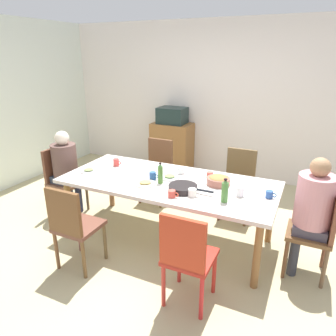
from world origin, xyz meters
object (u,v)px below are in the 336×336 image
at_px(chair_0, 187,255).
at_px(cup_4, 153,176).
at_px(chair_3, 319,229).
at_px(chair_1, 157,167).
at_px(plate_1, 170,177).
at_px(chair_5, 73,224).
at_px(cup_5, 116,162).
at_px(cup_2, 240,191).
at_px(person_3, 312,206).
at_px(bowl_0, 218,180).
at_px(plate_0, 89,171).
at_px(cup_6, 193,193).
at_px(serving_pan, 183,188).
at_px(cup_3, 181,171).
at_px(bottle_0, 160,174).
at_px(chair_4, 62,177).
at_px(dining_table, 168,186).
at_px(plate_2, 145,183).
at_px(bottle_1, 225,191).
at_px(cup_7, 210,175).
at_px(cup_1, 172,194).
at_px(microwave, 172,115).
at_px(person_4, 66,165).
at_px(cup_0, 270,194).
at_px(chair_2, 238,180).
at_px(side_cabinet, 172,148).

distance_m(chair_0, cup_4, 1.18).
bearing_deg(chair_3, cup_4, -178.69).
xyz_separation_m(chair_1, plate_1, (0.58, -0.82, 0.23)).
xyz_separation_m(chair_5, cup_5, (-0.20, 1.07, 0.26)).
bearing_deg(cup_2, person_3, 5.11).
height_order(plate_1, bowl_0, bowl_0).
xyz_separation_m(chair_0, chair_5, (-1.19, 0.00, 0.00)).
relative_size(chair_1, plate_0, 4.48).
xyz_separation_m(cup_2, cup_6, (-0.42, -0.20, -0.01)).
bearing_deg(cup_4, serving_pan, -17.94).
distance_m(cup_3, bottle_0, 0.38).
relative_size(chair_4, bowl_0, 3.60).
relative_size(dining_table, chair_5, 2.64).
height_order(plate_2, bottle_0, bottle_0).
relative_size(person_3, bottle_1, 5.11).
relative_size(cup_6, bottle_0, 0.51).
height_order(chair_4, bottle_1, bottle_1).
relative_size(cup_4, cup_7, 0.98).
height_order(cup_1, cup_6, cup_6).
relative_size(chair_1, plate_2, 3.92).
distance_m(plate_1, cup_7, 0.46).
distance_m(chair_4, plate_2, 1.42).
bearing_deg(cup_3, bottle_1, -37.68).
xyz_separation_m(chair_0, plate_2, (-0.77, 0.70, 0.23)).
relative_size(plate_0, cup_7, 1.78).
bearing_deg(microwave, chair_1, -75.79).
bearing_deg(cup_1, cup_3, 105.19).
xyz_separation_m(bowl_0, cup_6, (-0.15, -0.40, -0.01)).
relative_size(person_4, microwave, 2.38).
height_order(plate_2, serving_pan, serving_pan).
xyz_separation_m(plate_1, cup_1, (0.23, -0.45, 0.02)).
height_order(chair_3, plate_0, chair_3).
bearing_deg(microwave, cup_1, -65.58).
bearing_deg(chair_5, plate_0, 117.11).
xyz_separation_m(person_3, plate_0, (-2.46, -0.15, 0.01)).
relative_size(cup_1, cup_3, 0.97).
bearing_deg(dining_table, cup_2, -4.14).
height_order(chair_5, cup_2, chair_5).
bearing_deg(chair_3, microwave, 139.93).
xyz_separation_m(plate_0, cup_6, (1.37, -0.12, 0.03)).
bearing_deg(cup_2, bottle_1, -119.19).
relative_size(plate_2, serving_pan, 0.48).
distance_m(dining_table, microwave, 2.28).
bearing_deg(bottle_0, cup_7, 39.39).
height_order(plate_0, cup_0, cup_0).
bearing_deg(cup_5, chair_5, -79.31).
height_order(chair_2, plate_2, chair_2).
bearing_deg(cup_0, side_cabinet, 134.01).
distance_m(plate_2, cup_4, 0.16).
height_order(chair_3, bottle_0, bottle_0).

